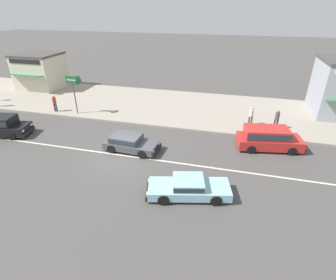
# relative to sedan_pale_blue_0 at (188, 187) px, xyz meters

# --- Properties ---
(ground_plane) EXTENTS (160.00, 160.00, 0.00)m
(ground_plane) POSITION_rel_sedan_pale_blue_0_xyz_m (-5.14, 3.00, -0.53)
(ground_plane) COLOR #4C4947
(lane_centre_stripe) EXTENTS (50.40, 0.14, 0.01)m
(lane_centre_stripe) POSITION_rel_sedan_pale_blue_0_xyz_m (-5.14, 3.00, -0.53)
(lane_centre_stripe) COLOR silver
(lane_centre_stripe) RESTS_ON ground
(kerb_strip) EXTENTS (68.00, 10.00, 0.15)m
(kerb_strip) POSITION_rel_sedan_pale_blue_0_xyz_m (-5.14, 13.00, -0.46)
(kerb_strip) COLOR #9E9384
(kerb_strip) RESTS_ON ground
(sedan_pale_blue_0) EXTENTS (4.70, 2.59, 1.06)m
(sedan_pale_blue_0) POSITION_rel_sedan_pale_blue_0_xyz_m (0.00, 0.00, 0.00)
(sedan_pale_blue_0) COLOR #93C6D6
(sedan_pale_blue_0) RESTS_ON ground
(hatchback_dark_grey_2) EXTENTS (3.90, 2.00, 1.10)m
(hatchback_dark_grey_2) POSITION_rel_sedan_pale_blue_0_xyz_m (-4.93, 3.89, 0.06)
(hatchback_dark_grey_2) COLOR #47494F
(hatchback_dark_grey_2) RESTS_ON ground
(minivan_red_3) EXTENTS (4.74, 2.51, 1.56)m
(minivan_red_3) POSITION_rel_sedan_pale_blue_0_xyz_m (4.47, 6.55, 0.31)
(minivan_red_3) COLOR red
(minivan_red_3) RESTS_ON ground
(arrow_signboard) EXTENTS (1.60, 0.78, 3.51)m
(arrow_signboard) POSITION_rel_sedan_pale_blue_0_xyz_m (-11.56, 8.82, 2.58)
(arrow_signboard) COLOR #4C4C51
(arrow_signboard) RESTS_ON kerb_strip
(pedestrian_near_clock) EXTENTS (0.34, 0.34, 1.61)m
(pedestrian_near_clock) POSITION_rel_sedan_pale_blue_0_xyz_m (5.36, 9.87, 0.55)
(pedestrian_near_clock) COLOR #333338
(pedestrian_near_clock) RESTS_ON kerb_strip
(pedestrian_mid_kerb) EXTENTS (0.34, 0.34, 1.56)m
(pedestrian_mid_kerb) POSITION_rel_sedan_pale_blue_0_xyz_m (3.38, 10.16, 0.52)
(pedestrian_mid_kerb) COLOR #4C4238
(pedestrian_mid_kerb) RESTS_ON kerb_strip
(pedestrian_far_end) EXTENTS (0.34, 0.34, 1.59)m
(pedestrian_far_end) POSITION_rel_sedan_pale_blue_0_xyz_m (-14.35, 8.74, 0.54)
(pedestrian_far_end) COLOR #333338
(pedestrian_far_end) RESTS_ON kerb_strip
(shopfront_corner_warung) EXTENTS (4.70, 5.09, 3.99)m
(shopfront_corner_warung) POSITION_rel_sedan_pale_blue_0_xyz_m (-20.74, 15.34, 1.62)
(shopfront_corner_warung) COLOR beige
(shopfront_corner_warung) RESTS_ON kerb_strip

